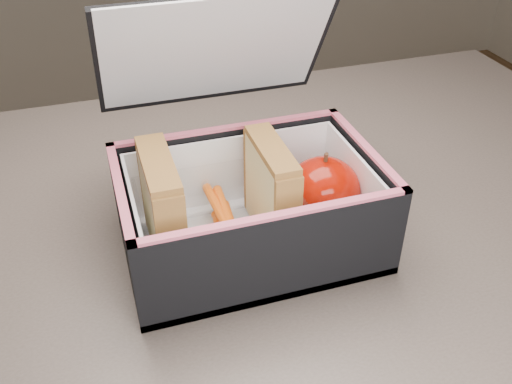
% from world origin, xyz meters
% --- Properties ---
extents(kitchen_table, '(1.20, 0.80, 0.75)m').
position_xyz_m(kitchen_table, '(0.00, 0.00, 0.66)').
color(kitchen_table, '#65554E').
rests_on(kitchen_table, ground).
extents(lunch_bag, '(0.27, 0.27, 0.25)m').
position_xyz_m(lunch_bag, '(-0.00, -0.03, 0.81)').
color(lunch_bag, black).
rests_on(lunch_bag, kitchen_table).
extents(plastic_tub, '(0.16, 0.12, 0.07)m').
position_xyz_m(plastic_tub, '(-0.04, -0.03, 0.80)').
color(plastic_tub, white).
rests_on(plastic_tub, lunch_bag).
extents(sandwich_left, '(0.03, 0.10, 0.12)m').
position_xyz_m(sandwich_left, '(-0.09, -0.03, 0.82)').
color(sandwich_left, beige).
rests_on(sandwich_left, plastic_tub).
extents(sandwich_right, '(0.03, 0.10, 0.11)m').
position_xyz_m(sandwich_right, '(0.02, -0.03, 0.82)').
color(sandwich_right, beige).
rests_on(sandwich_right, plastic_tub).
extents(carrot_sticks, '(0.04, 0.11, 0.03)m').
position_xyz_m(carrot_sticks, '(-0.03, -0.03, 0.78)').
color(carrot_sticks, '#F84912').
rests_on(carrot_sticks, plastic_tub).
extents(paper_napkin, '(0.11, 0.11, 0.01)m').
position_xyz_m(paper_napkin, '(0.08, -0.03, 0.77)').
color(paper_napkin, white).
rests_on(paper_napkin, lunch_bag).
extents(red_apple, '(0.10, 0.10, 0.09)m').
position_xyz_m(red_apple, '(0.08, -0.03, 0.81)').
color(red_apple, '#8E0900').
rests_on(red_apple, paper_napkin).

